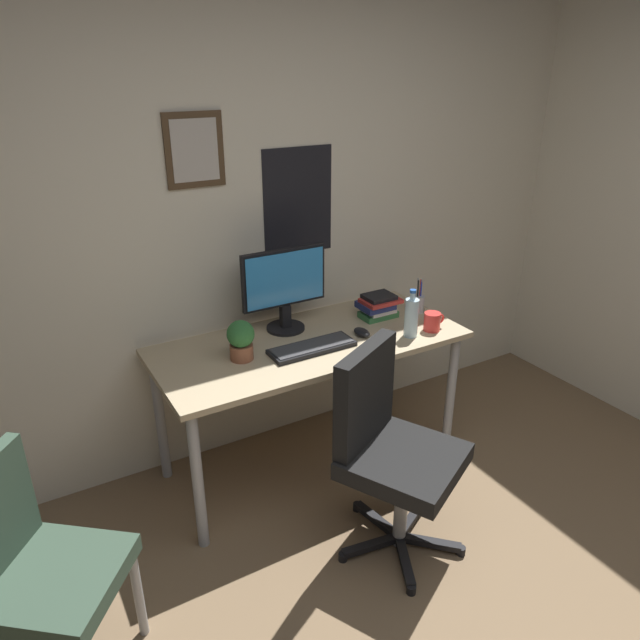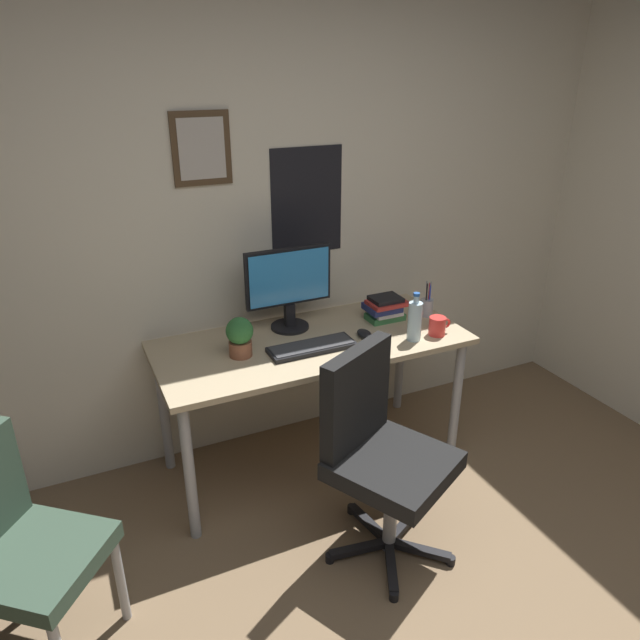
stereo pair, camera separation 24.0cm
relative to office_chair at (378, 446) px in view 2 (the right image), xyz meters
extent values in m
cube|color=beige|center=(-0.17, 1.08, 0.77)|extent=(4.40, 0.08, 2.60)
cube|color=#4C3823|center=(-0.41, 1.04, 1.13)|extent=(0.28, 0.02, 0.34)
cube|color=beige|center=(-0.41, 1.03, 1.13)|extent=(0.22, 0.00, 0.28)
cube|color=black|center=(0.13, 1.04, 0.83)|extent=(0.40, 0.01, 0.56)
cube|color=tan|center=(-0.02, 0.66, 0.20)|extent=(1.57, 0.69, 0.03)
cylinder|color=#9EA0A5|center=(-0.74, 0.38, -0.17)|extent=(0.05, 0.05, 0.71)
cylinder|color=#9EA0A5|center=(0.71, 0.38, -0.17)|extent=(0.05, 0.05, 0.71)
cylinder|color=#9EA0A5|center=(-0.74, 0.94, -0.17)|extent=(0.05, 0.05, 0.71)
cylinder|color=#9EA0A5|center=(0.71, 0.94, -0.17)|extent=(0.05, 0.05, 0.71)
cube|color=black|center=(0.04, -0.07, -0.07)|extent=(0.62, 0.62, 0.08)
cube|color=black|center=(-0.06, 0.11, 0.20)|extent=(0.40, 0.26, 0.45)
cylinder|color=#9EA0A5|center=(0.04, -0.07, -0.32)|extent=(0.08, 0.08, 0.42)
cube|color=black|center=(0.16, -0.01, -0.49)|extent=(0.27, 0.16, 0.03)
cylinder|color=black|center=(0.28, 0.06, -0.51)|extent=(0.05, 0.05, 0.04)
cube|color=black|center=(0.01, 0.07, -0.49)|extent=(0.09, 0.28, 0.03)
cylinder|color=black|center=(-0.01, 0.21, -0.51)|extent=(0.05, 0.05, 0.04)
cube|color=black|center=(-0.10, -0.05, -0.49)|extent=(0.28, 0.08, 0.03)
cylinder|color=black|center=(-0.24, -0.03, -0.51)|extent=(0.05, 0.05, 0.04)
cube|color=black|center=(-0.03, -0.19, -0.49)|extent=(0.16, 0.27, 0.03)
cylinder|color=black|center=(-0.09, -0.32, -0.51)|extent=(0.05, 0.05, 0.04)
cube|color=black|center=(0.14, -0.17, -0.49)|extent=(0.23, 0.22, 0.03)
cylinder|color=black|center=(0.24, -0.27, -0.51)|extent=(0.05, 0.05, 0.04)
cube|color=#334738|center=(-1.35, 0.03, -0.09)|extent=(0.59, 0.59, 0.07)
cylinder|color=#9EA0A5|center=(-1.10, 0.06, -0.33)|extent=(0.05, 0.05, 0.41)
cylinder|color=#9EA0A5|center=(-1.38, 0.28, -0.33)|extent=(0.05, 0.05, 0.41)
cylinder|color=black|center=(-0.06, 0.84, 0.22)|extent=(0.20, 0.20, 0.01)
cube|color=black|center=(-0.06, 0.84, 0.29)|extent=(0.05, 0.04, 0.12)
cube|color=black|center=(-0.06, 0.85, 0.50)|extent=(0.46, 0.02, 0.30)
cube|color=#338CD8|center=(-0.06, 0.83, 0.50)|extent=(0.43, 0.00, 0.27)
cube|color=black|center=(-0.06, 0.56, 0.23)|extent=(0.43, 0.15, 0.02)
cube|color=#38383A|center=(-0.06, 0.56, 0.24)|extent=(0.41, 0.13, 0.00)
ellipsoid|color=black|center=(0.24, 0.58, 0.23)|extent=(0.06, 0.11, 0.04)
cylinder|color=silver|center=(0.45, 0.45, 0.32)|extent=(0.07, 0.07, 0.20)
cylinder|color=silver|center=(0.45, 0.45, 0.44)|extent=(0.03, 0.03, 0.04)
cylinder|color=#2659B2|center=(0.45, 0.45, 0.46)|extent=(0.03, 0.03, 0.01)
cylinder|color=red|center=(0.59, 0.45, 0.26)|extent=(0.09, 0.09, 0.10)
torus|color=red|center=(0.65, 0.45, 0.27)|extent=(0.05, 0.01, 0.05)
cylinder|color=brown|center=(-0.39, 0.65, 0.25)|extent=(0.11, 0.11, 0.07)
sphere|color=#2D6B33|center=(-0.39, 0.65, 0.35)|extent=(0.13, 0.13, 0.13)
ellipsoid|color=#287A38|center=(-0.42, 0.67, 0.35)|extent=(0.07, 0.08, 0.02)
ellipsoid|color=#287A38|center=(-0.36, 0.67, 0.37)|extent=(0.07, 0.08, 0.02)
ellipsoid|color=#287A38|center=(-0.42, 0.62, 0.35)|extent=(0.08, 0.07, 0.02)
cylinder|color=#9EA0A5|center=(0.69, 0.68, 0.26)|extent=(0.07, 0.07, 0.09)
cylinder|color=#263FBF|center=(0.69, 0.67, 0.34)|extent=(0.01, 0.01, 0.13)
cylinder|color=red|center=(0.69, 0.68, 0.34)|extent=(0.01, 0.01, 0.13)
cylinder|color=black|center=(0.67, 0.67, 0.34)|extent=(0.01, 0.01, 0.13)
cylinder|color=#9EA0A5|center=(0.70, 0.68, 0.35)|extent=(0.01, 0.03, 0.14)
cylinder|color=#9EA0A5|center=(0.68, 0.68, 0.35)|extent=(0.01, 0.02, 0.14)
cube|color=#33723F|center=(0.45, 0.72, 0.23)|extent=(0.20, 0.12, 0.03)
cube|color=silver|center=(0.45, 0.71, 0.26)|extent=(0.16, 0.11, 0.02)
cube|color=navy|center=(0.43, 0.72, 0.29)|extent=(0.17, 0.15, 0.03)
cube|color=#B22D28|center=(0.45, 0.71, 0.32)|extent=(0.20, 0.14, 0.02)
cube|color=black|center=(0.45, 0.72, 0.34)|extent=(0.16, 0.13, 0.02)
camera|label=1|loc=(-1.32, -1.67, 1.51)|focal=33.08mm
camera|label=2|loc=(-1.10, -1.78, 1.51)|focal=33.08mm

